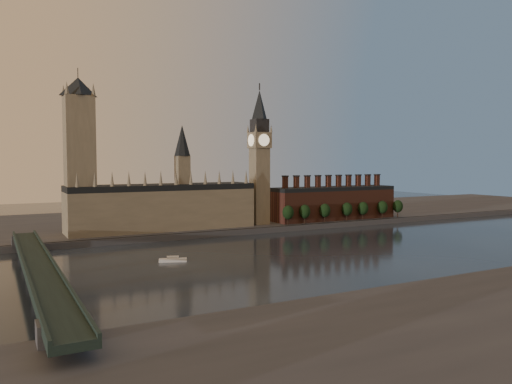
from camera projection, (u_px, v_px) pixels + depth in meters
ground at (336, 254)px, 281.50m from camera, size 900.00×900.00×0.00m
north_bank at (213, 218)px, 438.21m from camera, size 900.00×182.00×4.00m
palace_of_westminster at (163, 205)px, 351.16m from camera, size 130.00×30.30×74.00m
victoria_tower at (80, 151)px, 322.83m from camera, size 24.00×24.00×108.00m
big_ben at (259, 155)px, 379.55m from camera, size 15.00×15.00×107.00m
chimney_block at (333, 203)px, 414.82m from camera, size 110.00×25.00×37.00m
embankment_tree_0 at (288, 212)px, 376.83m from camera, size 8.60×8.60×14.88m
embankment_tree_1 at (305, 212)px, 383.65m from camera, size 8.60×8.60×14.88m
embankment_tree_2 at (325, 210)px, 392.37m from camera, size 8.60×8.60×14.88m
embankment_tree_3 at (347, 209)px, 402.88m from camera, size 8.60×8.60×14.88m
embankment_tree_4 at (363, 208)px, 409.86m from camera, size 8.60×8.60×14.88m
embankment_tree_5 at (382, 207)px, 419.72m from camera, size 8.60×8.60×14.88m
embankment_tree_6 at (398, 206)px, 428.14m from camera, size 8.60×8.60×14.88m
westminster_bridge at (38, 270)px, 205.94m from camera, size 14.00×200.00×11.55m
river_boat at (173, 260)px, 259.32m from camera, size 14.83×8.46×2.86m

